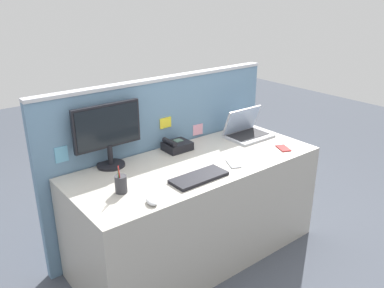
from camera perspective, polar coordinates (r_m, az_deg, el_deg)
ground_plane at (r=3.16m, az=0.58°, el=-15.22°), size 10.00×10.00×0.00m
desk at (r=2.95m, az=0.61°, el=-9.32°), size 1.80×0.75×0.76m
cubicle_divider at (r=3.13m, az=-4.14°, el=-2.03°), size 1.97×0.08×1.28m
desktop_monitor at (r=2.69m, az=-11.97°, el=1.86°), size 0.48×0.19×0.43m
laptop at (r=3.26m, az=7.76°, el=2.03°), size 0.35×0.26×0.23m
desk_phone at (r=2.97m, az=-2.23°, el=-0.24°), size 0.19×0.16×0.10m
keyboard_main at (r=2.53m, az=1.01°, el=-4.80°), size 0.38×0.16×0.02m
computer_mouse_right_hand at (r=2.27m, az=-5.76°, el=-8.13°), size 0.08×0.11×0.03m
pen_cup at (r=2.39m, az=-10.14°, el=-5.66°), size 0.07×0.07×0.19m
cell_phone_red_case at (r=3.08m, az=12.94°, el=-0.59°), size 0.12×0.14×0.01m
cell_phone_silver_slab at (r=2.76m, az=5.95°, el=-2.78°), size 0.13×0.16×0.01m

